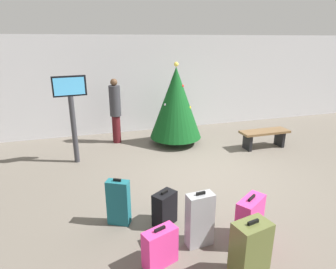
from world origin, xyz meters
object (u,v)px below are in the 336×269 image
object	(u,v)px
traveller_0	(115,109)
waiting_bench	(264,135)
suitcase_2	(160,247)
holiday_tree	(176,103)
flight_info_kiosk	(71,106)
suitcase_3	(119,202)
suitcase_1	(250,252)
suitcase_5	(165,208)
suitcase_0	(200,220)
suitcase_4	(249,220)

from	to	relation	value
traveller_0	waiting_bench	bearing A→B (deg)	-23.14
suitcase_2	holiday_tree	bearing A→B (deg)	69.17
flight_info_kiosk	suitcase_3	bearing A→B (deg)	-76.81
suitcase_1	suitcase_2	bearing A→B (deg)	150.20
flight_info_kiosk	traveller_0	distance (m)	1.62
traveller_0	suitcase_5	world-z (taller)	traveller_0
flight_info_kiosk	suitcase_1	xyz separation A→B (m)	(1.98, -4.31, -0.97)
suitcase_0	suitcase_4	xyz separation A→B (m)	(0.71, -0.14, -0.06)
traveller_0	holiday_tree	bearing A→B (deg)	-19.91
waiting_bench	suitcase_1	distance (m)	4.78
suitcase_0	suitcase_2	size ratio (longest dim) A/B	1.50
suitcase_3	holiday_tree	bearing A→B (deg)	58.25
suitcase_2	suitcase_3	world-z (taller)	suitcase_3
flight_info_kiosk	suitcase_3	xyz separation A→B (m)	(0.64, -2.72, -0.99)
flight_info_kiosk	suitcase_5	size ratio (longest dim) A/B	3.50
holiday_tree	suitcase_5	size ratio (longest dim) A/B	3.85
suitcase_3	suitcase_1	bearing A→B (deg)	-49.86
waiting_bench	suitcase_5	world-z (taller)	suitcase_5
traveller_0	suitcase_3	size ratio (longest dim) A/B	2.30
suitcase_0	suitcase_5	distance (m)	0.70
waiting_bench	suitcase_4	xyz separation A→B (m)	(-2.46, -3.22, -0.01)
flight_info_kiosk	suitcase_1	distance (m)	4.84
waiting_bench	suitcase_5	xyz separation A→B (m)	(-3.50, -2.47, -0.08)
suitcase_3	suitcase_4	distance (m)	1.98
traveller_0	suitcase_3	bearing A→B (deg)	-96.82
suitcase_0	suitcase_1	world-z (taller)	suitcase_0
suitcase_5	suitcase_2	bearing A→B (deg)	-110.18
suitcase_3	flight_info_kiosk	bearing A→B (deg)	103.19
waiting_bench	suitcase_0	bearing A→B (deg)	-135.89
suitcase_0	waiting_bench	bearing A→B (deg)	44.11
flight_info_kiosk	suitcase_5	bearing A→B (deg)	-65.83
waiting_bench	suitcase_2	world-z (taller)	suitcase_2
traveller_0	suitcase_3	xyz separation A→B (m)	(-0.46, -3.84, -0.59)
traveller_0	suitcase_3	world-z (taller)	traveller_0
suitcase_2	suitcase_5	size ratio (longest dim) A/B	0.96
holiday_tree	waiting_bench	xyz separation A→B (m)	(2.16, -1.03, -0.81)
suitcase_3	suitcase_5	bearing A→B (deg)	-18.17
waiting_bench	suitcase_3	xyz separation A→B (m)	(-4.19, -2.25, 0.02)
traveller_0	suitcase_1	bearing A→B (deg)	-80.78
holiday_tree	suitcase_3	distance (m)	3.93
traveller_0	suitcase_0	world-z (taller)	traveller_0
suitcase_0	suitcase_1	size ratio (longest dim) A/B	1.01
suitcase_0	suitcase_5	world-z (taller)	suitcase_0
holiday_tree	traveller_0	xyz separation A→B (m)	(-1.57, 0.57, -0.20)
traveller_0	suitcase_1	xyz separation A→B (m)	(0.88, -5.43, -0.56)
suitcase_4	suitcase_5	bearing A→B (deg)	144.49
waiting_bench	traveller_0	bearing A→B (deg)	156.86
waiting_bench	suitcase_2	distance (m)	5.03
flight_info_kiosk	suitcase_5	xyz separation A→B (m)	(1.32, -2.95, -1.09)
holiday_tree	suitcase_1	xyz separation A→B (m)	(-0.69, -4.86, -0.76)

